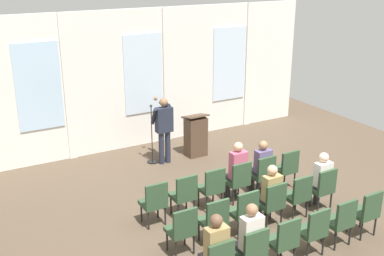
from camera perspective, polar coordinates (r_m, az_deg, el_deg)
The scene contains 28 objects.
ground_plane at distance 9.77m, azimuth 6.71°, elevation -11.20°, with size 13.56×13.56×0.00m, color brown.
rear_partition at distance 13.18m, azimuth -5.79°, elevation 5.91°, with size 10.43×0.14×3.77m.
speaker at distance 12.04m, azimuth -3.38°, elevation 0.28°, with size 0.52×0.69×1.73m.
mic_stand at distance 12.32m, azimuth -4.75°, elevation -2.65°, with size 0.28×0.28×1.55m.
lectern at distance 12.65m, azimuth 0.44°, elevation -0.92°, with size 0.60×0.48×1.16m.
chair_r0_c0 at distance 9.41m, azimuth -4.50°, elevation -8.64°, with size 0.46×0.44×0.94m.
chair_r0_c1 at distance 9.67m, azimuth -0.93°, elevation -7.77°, with size 0.46×0.44×0.94m.
chair_r0_c2 at distance 9.96m, azimuth 2.42°, elevation -6.92°, with size 0.46×0.44×0.94m.
chair_r0_c3 at distance 10.29m, azimuth 5.56°, elevation -6.09°, with size 0.46×0.44×0.94m.
audience_r0_c3 at distance 10.26m, azimuth 5.35°, elevation -4.82°, with size 0.36×0.39×1.36m.
chair_r0_c4 at distance 10.65m, azimuth 8.48°, elevation -5.31°, with size 0.46×0.44×0.94m.
audience_r0_c4 at distance 10.64m, azimuth 8.26°, elevation -4.30°, with size 0.36×0.39×1.27m.
chair_r0_c5 at distance 11.04m, azimuth 11.21°, elevation -4.56°, with size 0.46×0.44×0.94m.
chair_r1_c0 at distance 8.52m, azimuth -1.17°, elevation -11.83°, with size 0.46×0.44×0.94m.
chair_r1_c1 at distance 8.80m, azimuth 2.68°, elevation -10.73°, with size 0.46×0.44×0.94m.
chair_r1_c2 at distance 9.12m, azimuth 6.24°, elevation -9.67°, with size 0.46×0.44×0.94m.
chair_r1_c3 at distance 9.48m, azimuth 9.52°, elevation -8.64°, with size 0.46×0.44×0.94m.
audience_r1_c3 at distance 9.46m, azimuth 9.27°, elevation -7.48°, with size 0.36×0.39×1.28m.
chair_r1_c4 at distance 9.87m, azimuth 12.54°, elevation -7.67°, with size 0.46×0.44×0.94m.
chair_r1_c5 at distance 10.28m, azimuth 15.32°, elevation -6.76°, with size 0.46×0.44×0.94m.
audience_r1_c5 at distance 10.26m, azimuth 15.08°, elevation -5.71°, with size 0.36×0.39×1.27m.
audience_r2_c0 at distance 7.63m, azimuth 2.72°, elevation -14.09°, with size 0.36×0.39×1.34m.
chair_r2_c1 at distance 8.00m, azimuth 7.14°, elevation -14.26°, with size 0.46×0.44×0.94m.
audience_r2_c1 at distance 7.94m, azimuth 6.85°, elevation -12.72°, with size 0.36×0.39×1.35m.
chair_r2_c2 at distance 8.36m, azimuth 10.88°, elevation -12.89°, with size 0.46×0.44×0.94m.
chair_r2_c3 at distance 8.75m, azimuth 14.26°, elevation -11.59°, with size 0.46×0.44×0.94m.
chair_r2_c4 at distance 9.17m, azimuth 17.32°, elevation -10.37°, with size 0.46×0.44×0.94m.
chair_r2_c5 at distance 9.61m, azimuth 20.08°, elevation -9.23°, with size 0.46×0.44×0.94m.
Camera 1 is at (-5.06, -6.72, 4.96)m, focal length 44.75 mm.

